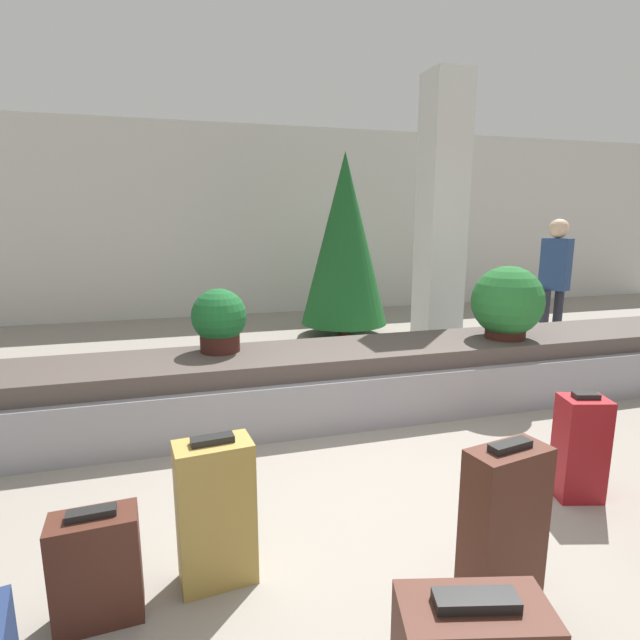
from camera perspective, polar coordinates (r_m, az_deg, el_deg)
name	(u,v)px	position (r m, az deg, el deg)	size (l,w,h in m)	color
ground_plane	(401,520)	(3.04, 9.24, -21.65)	(18.00, 18.00, 0.00)	gray
back_wall	(243,222)	(8.80, -8.84, 11.01)	(18.00, 0.06, 3.20)	beige
carousel	(320,382)	(4.31, 0.00, -7.16)	(8.65, 0.96, 0.57)	gray
pillar	(441,224)	(5.88, 13.64, 10.66)	(0.44, 0.44, 3.20)	silver
suitcase_3	(504,528)	(2.42, 20.24, -21.39)	(0.38, 0.24, 0.76)	#472319
suitcase_5	(580,448)	(3.43, 27.59, -12.81)	(0.30, 0.27, 0.66)	maroon
suitcase_6	(97,568)	(2.47, -24.14, -24.43)	(0.35, 0.21, 0.51)	#472319
suitcase_7	(216,512)	(2.47, -11.83, -20.73)	(0.36, 0.23, 0.71)	#A3843D
potted_plant_0	(507,303)	(4.86, 20.62, 1.80)	(0.64, 0.64, 0.67)	#381914
potted_plant_1	(219,320)	(4.18, -11.45, -0.01)	(0.45, 0.45, 0.52)	#381914
traveler_0	(555,274)	(6.78, 25.25, 4.74)	(0.31, 0.37, 1.65)	#282833
decorated_tree	(345,240)	(7.06, 2.83, 9.15)	(1.22, 1.22, 2.56)	#4C331E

